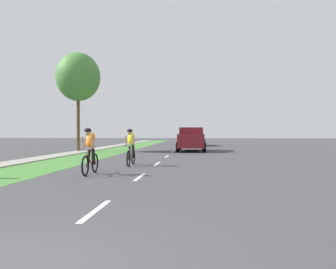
{
  "coord_description": "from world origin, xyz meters",
  "views": [
    {
      "loc": [
        1.88,
        -3.07,
        1.44
      ],
      "look_at": [
        -0.26,
        20.7,
        1.28
      ],
      "focal_mm": 36.37,
      "sensor_mm": 36.0,
      "label": 1
    }
  ],
  "objects_px": {
    "cyclist_lead": "(90,151)",
    "pickup_black": "(194,138)",
    "street_tree_near": "(78,77)",
    "cyclist_trailing": "(131,147)",
    "suv_maroon": "(191,139)"
  },
  "relations": [
    {
      "from": "cyclist_trailing",
      "to": "street_tree_near",
      "type": "bearing_deg",
      "value": 120.36
    },
    {
      "from": "pickup_black",
      "to": "cyclist_trailing",
      "type": "bearing_deg",
      "value": -96.37
    },
    {
      "from": "suv_maroon",
      "to": "cyclist_lead",
      "type": "bearing_deg",
      "value": -102.11
    },
    {
      "from": "cyclist_lead",
      "to": "street_tree_near",
      "type": "relative_size",
      "value": 0.23
    },
    {
      "from": "street_tree_near",
      "to": "pickup_black",
      "type": "bearing_deg",
      "value": 53.71
    },
    {
      "from": "suv_maroon",
      "to": "street_tree_near",
      "type": "xyz_separation_m",
      "value": [
        -8.49,
        -1.03,
        4.64
      ]
    },
    {
      "from": "suv_maroon",
      "to": "pickup_black",
      "type": "bearing_deg",
      "value": 89.42
    },
    {
      "from": "suv_maroon",
      "to": "pickup_black",
      "type": "xyz_separation_m",
      "value": [
        0.11,
        10.67,
        -0.12
      ]
    },
    {
      "from": "cyclist_lead",
      "to": "suv_maroon",
      "type": "relative_size",
      "value": 0.37
    },
    {
      "from": "street_tree_near",
      "to": "cyclist_trailing",
      "type": "bearing_deg",
      "value": -59.64
    },
    {
      "from": "cyclist_lead",
      "to": "pickup_black",
      "type": "xyz_separation_m",
      "value": [
        3.25,
        25.3,
        0.02
      ]
    },
    {
      "from": "cyclist_trailing",
      "to": "street_tree_near",
      "type": "relative_size",
      "value": 0.23
    },
    {
      "from": "cyclist_lead",
      "to": "street_tree_near",
      "type": "xyz_separation_m",
      "value": [
        -5.35,
        13.6,
        4.77
      ]
    },
    {
      "from": "cyclist_trailing",
      "to": "suv_maroon",
      "type": "relative_size",
      "value": 0.37
    },
    {
      "from": "cyclist_lead",
      "to": "suv_maroon",
      "type": "xyz_separation_m",
      "value": [
        3.14,
        14.63,
        0.14
      ]
    }
  ]
}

